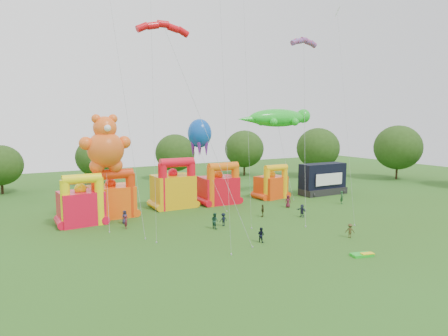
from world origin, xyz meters
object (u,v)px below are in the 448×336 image
bouncy_castle_2 (174,189)px  spectator_4 (263,211)px  teddy_bear_kite (106,161)px  spectator_0 (125,217)px  gecko_kite (279,126)px  octopus_kite (205,155)px  bouncy_castle_0 (81,205)px  stage_trailer (323,179)px

bouncy_castle_2 → spectator_4: size_ratio=4.45×
teddy_bear_kite → spectator_0: bearing=-52.1°
gecko_kite → octopus_kite: size_ratio=1.13×
gecko_kite → octopus_kite: gecko_kite is taller
gecko_kite → spectator_0: bearing=-170.2°
spectator_0 → spectator_4: 17.53m
teddy_bear_kite → octopus_kite: (15.02, 2.92, -0.08)m
bouncy_castle_2 → gecko_kite: bearing=-3.1°
bouncy_castle_2 → gecko_kite: size_ratio=0.50×
bouncy_castle_0 → bouncy_castle_2: bouncy_castle_2 is taller
stage_trailer → gecko_kite: gecko_kite is taller
spectator_0 → spectator_4: spectator_0 is taller
octopus_kite → spectator_4: octopus_kite is taller
stage_trailer → spectator_0: bearing=-175.4°
bouncy_castle_2 → gecko_kite: gecko_kite is taller
teddy_bear_kite → spectator_0: teddy_bear_kite is taller
teddy_bear_kite → spectator_0: (1.54, -1.97, -6.78)m
stage_trailer → teddy_bear_kite: 36.61m
gecko_kite → spectator_0: 29.20m
teddy_bear_kite → octopus_kite: size_ratio=1.04×
bouncy_castle_2 → spectator_0: size_ratio=4.40×
stage_trailer → octopus_kite: 21.91m
stage_trailer → spectator_4: (-18.03, -8.14, -1.73)m
bouncy_castle_2 → bouncy_castle_0: bearing=-166.0°
bouncy_castle_0 → octopus_kite: 18.99m
bouncy_castle_0 → gecko_kite: size_ratio=0.44×
stage_trailer → gecko_kite: size_ratio=0.57×
spectator_4 → gecko_kite: bearing=166.1°
bouncy_castle_0 → spectator_0: 5.37m
bouncy_castle_2 → octopus_kite: octopus_kite is taller
spectator_0 → bouncy_castle_2: bearing=17.1°
bouncy_castle_0 → stage_trailer: size_ratio=0.76×
bouncy_castle_0 → gecko_kite: gecko_kite is taller
octopus_kite → bouncy_castle_2: bearing=171.8°
bouncy_castle_0 → spectator_4: 22.69m
octopus_kite → spectator_4: size_ratio=7.83×
bouncy_castle_0 → spectator_0: size_ratio=3.80×
gecko_kite → spectator_4: gecko_kite is taller
octopus_kite → spectator_0: 15.83m
stage_trailer → spectator_4: size_ratio=5.07×
bouncy_castle_0 → bouncy_castle_2: 13.76m
bouncy_castle_2 → octopus_kite: 6.76m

